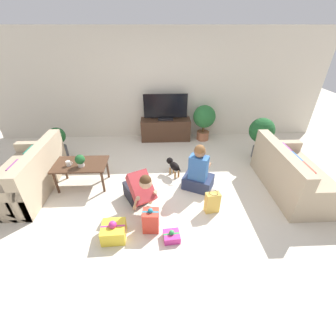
{
  "coord_description": "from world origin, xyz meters",
  "views": [
    {
      "loc": [
        0.0,
        -3.15,
        2.58
      ],
      "look_at": [
        0.15,
        0.19,
        0.45
      ],
      "focal_mm": 24.0,
      "sensor_mm": 36.0,
      "label": 1
    }
  ],
  "objects": [
    {
      "name": "ground_plane",
      "position": [
        0.0,
        0.0,
        0.0
      ],
      "size": [
        16.0,
        16.0,
        0.0
      ],
      "primitive_type": "plane",
      "color": "beige"
    },
    {
      "name": "wall_back",
      "position": [
        0.0,
        2.63,
        1.3
      ],
      "size": [
        8.4,
        0.06,
        2.6
      ],
      "color": "beige",
      "rests_on": "ground_plane"
    },
    {
      "name": "sofa_left",
      "position": [
        -2.39,
        0.28,
        0.29
      ],
      "size": [
        0.91,
        1.72,
        0.83
      ],
      "rotation": [
        0.0,
        0.0,
        -1.57
      ],
      "color": "tan",
      "rests_on": "ground_plane"
    },
    {
      "name": "sofa_right",
      "position": [
        2.39,
        0.09,
        0.29
      ],
      "size": [
        0.91,
        1.72,
        0.83
      ],
      "rotation": [
        0.0,
        0.0,
        1.57
      ],
      "color": "tan",
      "rests_on": "ground_plane"
    },
    {
      "name": "coffee_table",
      "position": [
        -1.43,
        0.38,
        0.42
      ],
      "size": [
        0.94,
        0.58,
        0.47
      ],
      "color": "#472D1E",
      "rests_on": "ground_plane"
    },
    {
      "name": "tv_console",
      "position": [
        0.19,
        2.35,
        0.28
      ],
      "size": [
        1.27,
        0.42,
        0.55
      ],
      "color": "#472D1E",
      "rests_on": "ground_plane"
    },
    {
      "name": "tv",
      "position": [
        0.19,
        2.35,
        0.83
      ],
      "size": [
        1.08,
        0.2,
        0.64
      ],
      "color": "black",
      "rests_on": "tv_console"
    },
    {
      "name": "potted_plant_corner_right",
      "position": [
        2.24,
        1.3,
        0.62
      ],
      "size": [
        0.54,
        0.54,
        0.93
      ],
      "color": "#4C4C51",
      "rests_on": "ground_plane"
    },
    {
      "name": "potted_plant_back_right",
      "position": [
        1.17,
        2.3,
        0.57
      ],
      "size": [
        0.56,
        0.56,
        0.91
      ],
      "color": "#A36042",
      "rests_on": "ground_plane"
    },
    {
      "name": "potted_plant_corner_left",
      "position": [
        -2.24,
        1.5,
        0.41
      ],
      "size": [
        0.37,
        0.37,
        0.71
      ],
      "color": "#4C4C51",
      "rests_on": "ground_plane"
    },
    {
      "name": "person_kneeling",
      "position": [
        -0.34,
        -0.26,
        0.34
      ],
      "size": [
        0.63,
        0.82,
        0.78
      ],
      "rotation": [
        0.0,
        0.0,
        0.48
      ],
      "color": "#23232D",
      "rests_on": "ground_plane"
    },
    {
      "name": "person_sitting",
      "position": [
        0.7,
        0.19,
        0.33
      ],
      "size": [
        0.64,
        0.61,
        0.91
      ],
      "rotation": [
        0.0,
        0.0,
        2.68
      ],
      "color": "#283351",
      "rests_on": "ground_plane"
    },
    {
      "name": "dog",
      "position": [
        0.28,
        0.65,
        0.22
      ],
      "size": [
        0.28,
        0.42,
        0.32
      ],
      "rotation": [
        0.0,
        0.0,
        3.65
      ],
      "color": "black",
      "rests_on": "ground_plane"
    },
    {
      "name": "gift_box_a",
      "position": [
        -0.14,
        -0.79,
        0.18
      ],
      "size": [
        0.24,
        0.22,
        0.41
      ],
      "rotation": [
        0.0,
        0.0,
        -0.06
      ],
      "color": "red",
      "rests_on": "ground_plane"
    },
    {
      "name": "gift_box_b",
      "position": [
        -0.67,
        -0.92,
        0.12
      ],
      "size": [
        0.34,
        0.35,
        0.3
      ],
      "rotation": [
        0.0,
        0.0,
        0.04
      ],
      "color": "yellow",
      "rests_on": "ground_plane"
    },
    {
      "name": "gift_box_c",
      "position": [
        0.15,
        -0.99,
        0.06
      ],
      "size": [
        0.25,
        0.24,
        0.17
      ],
      "rotation": [
        0.0,
        0.0,
        0.1
      ],
      "color": "#CC3389",
      "rests_on": "ground_plane"
    },
    {
      "name": "gift_bag_a",
      "position": [
        0.84,
        -0.44,
        0.18
      ],
      "size": [
        0.25,
        0.17,
        0.38
      ],
      "rotation": [
        0.0,
        0.0,
        0.17
      ],
      "color": "#E5B74C",
      "rests_on": "ground_plane"
    },
    {
      "name": "mug",
      "position": [
        -1.61,
        0.32,
        0.52
      ],
      "size": [
        0.12,
        0.08,
        0.09
      ],
      "color": "silver",
      "rests_on": "coffee_table"
    },
    {
      "name": "tabletop_plant",
      "position": [
        -1.38,
        0.29,
        0.59
      ],
      "size": [
        0.17,
        0.17,
        0.22
      ],
      "color": "beige",
      "rests_on": "coffee_table"
    }
  ]
}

